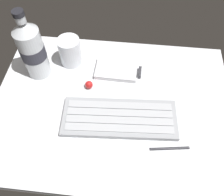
% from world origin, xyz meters
% --- Properties ---
extents(ground_plane, '(0.64, 0.48, 0.03)m').
position_xyz_m(ground_plane, '(0.00, -0.00, -0.01)').
color(ground_plane, silver).
extents(keyboard, '(0.30, 0.13, 0.02)m').
position_xyz_m(keyboard, '(0.02, -0.04, 0.01)').
color(keyboard, '#93969B').
rests_on(keyboard, ground_plane).
extents(handheld_device, '(0.13, 0.08, 0.02)m').
position_xyz_m(handheld_device, '(0.01, 0.11, 0.01)').
color(handheld_device, silver).
rests_on(handheld_device, ground_plane).
extents(juice_cup, '(0.06, 0.06, 0.09)m').
position_xyz_m(juice_cup, '(-0.14, 0.14, 0.04)').
color(juice_cup, silver).
rests_on(juice_cup, ground_plane).
extents(water_bottle, '(0.07, 0.07, 0.21)m').
position_xyz_m(water_bottle, '(-0.22, 0.09, 0.09)').
color(water_bottle, silver).
rests_on(water_bottle, ground_plane).
extents(trackball_mouse, '(0.02, 0.02, 0.02)m').
position_xyz_m(trackball_mouse, '(-0.07, 0.05, 0.01)').
color(trackball_mouse, red).
rests_on(trackball_mouse, ground_plane).
extents(stylus_pen, '(0.10, 0.02, 0.01)m').
position_xyz_m(stylus_pen, '(0.15, -0.11, 0.00)').
color(stylus_pen, '#26262B').
rests_on(stylus_pen, ground_plane).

